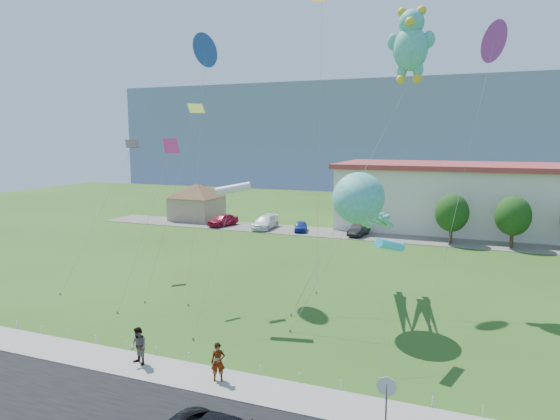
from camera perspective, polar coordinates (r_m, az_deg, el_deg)
The scene contains 25 objects.
ground at distance 27.73m, azimuth -7.03°, elevation -16.07°, with size 160.00×160.00×0.00m, color #2B4914.
sidewalk at distance 25.57m, azimuth -10.12°, elevation -18.22°, with size 80.00×2.50×0.10m, color gray.
parking_strip at distance 59.51m, azimuth 9.27°, elevation -2.85°, with size 70.00×6.00×0.06m, color #59544C.
hill_ridge at distance 142.65m, azimuth 16.77°, elevation 8.37°, with size 160.00×50.00×25.00m, color slate.
pavilion at distance 70.69m, azimuth -9.50°, elevation 1.36°, with size 9.20×9.20×5.00m.
stop_sign at distance 20.48m, azimuth 12.08°, elevation -19.67°, with size 0.80×0.07×2.50m.
rope_fence at distance 26.60m, azimuth -8.43°, elevation -16.61°, with size 26.05×0.05×0.50m.
tree_near at distance 56.74m, azimuth 19.04°, elevation -0.30°, with size 3.60×3.60×5.47m.
tree_mid at distance 56.82m, azimuth 25.09°, elevation -0.62°, with size 3.60×3.60×5.47m.
pedestrian_left at distance 24.52m, azimuth -7.09°, elevation -16.85°, with size 0.67×0.44×1.83m, color gray.
pedestrian_right at distance 26.81m, azimuth -15.85°, elevation -14.75°, with size 0.93×0.72×1.91m, color gray.
parked_car_red at distance 65.00m, azimuth -6.54°, elevation -1.13°, with size 1.83×4.54×1.55m, color maroon.
parked_car_white at distance 62.75m, azimuth -1.71°, elevation -1.41°, with size 2.19×5.39×1.56m, color white.
parked_car_blue at distance 60.97m, azimuth 2.39°, elevation -1.87°, with size 1.44×3.57×1.22m, color navy.
parked_car_black at distance 58.92m, azimuth 9.00°, elevation -2.24°, with size 1.46×4.19×1.38m, color black.
octopus_kite at distance 31.93m, azimuth 9.42°, elevation 0.37°, with size 4.81×10.23×9.33m.
teddy_bear_kite at distance 38.70m, azimuth 14.71°, elevation 17.95°, with size 7.51×10.00×20.60m.
small_kite_cyan at distance 26.71m, azimuth 12.48°, elevation -4.02°, with size 0.64×4.57×6.28m.
small_kite_pink at distance 35.99m, azimuth -12.96°, elevation 5.24°, with size 1.86×5.70×11.26m.
small_kite_purple at distance 39.20m, azimuth 23.09°, elevation 16.64°, with size 3.77×9.30×18.69m.
small_kite_white at distance 31.32m, azimuth -5.40°, elevation 2.33°, with size 0.66×5.73×8.68m.
small_kite_black at distance 44.06m, azimuth -17.33°, elevation 5.53°, with size 1.29×9.20×11.32m.
small_kite_orange at distance 41.43m, azimuth 4.84°, elevation 22.61°, with size 2.12×5.24×23.00m.
small_kite_blue at distance 40.63m, azimuth -8.59°, elevation 17.00°, with size 3.10×7.53×18.77m.
small_kite_yellow at distance 36.74m, azimuth -10.24°, elevation 8.82°, with size 2.64×4.91×13.91m.
Camera 1 is at (12.22, -22.12, 11.40)m, focal length 32.00 mm.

